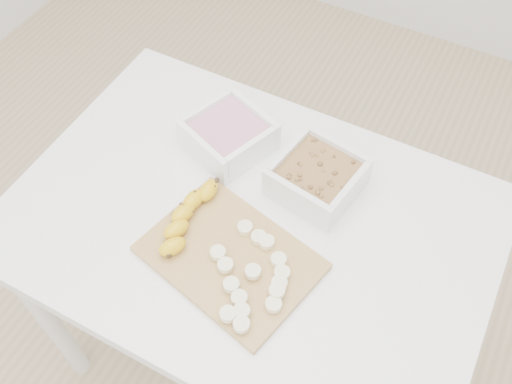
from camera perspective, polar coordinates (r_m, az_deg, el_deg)
The scene contains 7 objects.
ground at distance 1.86m, azimuth -0.45°, elevation -15.51°, with size 3.50×3.50×0.00m, color #C6AD89.
table at distance 1.27m, azimuth -0.63°, elevation -5.11°, with size 1.00×0.70×0.75m.
bowl_yogurt at distance 1.28m, azimuth -2.75°, elevation 5.74°, with size 0.21×0.21×0.08m.
bowl_granola at distance 1.21m, azimuth 6.13°, elevation 1.51°, with size 0.19×0.19×0.08m.
cutting_board at distance 1.14m, azimuth -2.59°, elevation -6.55°, with size 0.33×0.23×0.01m, color tan.
banana at distance 1.16m, azimuth -6.93°, elevation -2.61°, with size 0.05×0.20×0.03m, color gold, non-canonical shape.
banana_slices at distance 1.09m, azimuth -0.35°, elevation -8.47°, with size 0.18×0.22×0.02m.
Camera 1 is at (0.32, -0.57, 1.74)m, focal length 40.00 mm.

